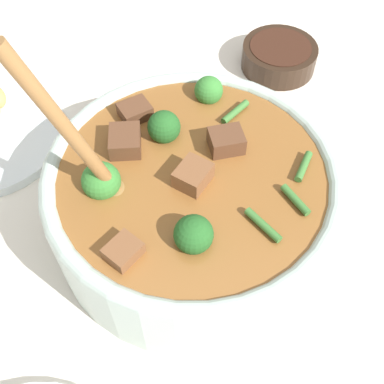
# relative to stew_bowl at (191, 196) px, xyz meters

# --- Properties ---
(ground_plane) EXTENTS (4.00, 4.00, 0.00)m
(ground_plane) POSITION_rel_stew_bowl_xyz_m (-0.00, -0.00, -0.06)
(ground_plane) COLOR silver
(stew_bowl) EXTENTS (0.28, 0.28, 0.26)m
(stew_bowl) POSITION_rel_stew_bowl_xyz_m (0.00, 0.00, 0.00)
(stew_bowl) COLOR #B2C6BC
(stew_bowl) RESTS_ON ground_plane
(condiment_bowl) EXTENTS (0.10, 0.10, 0.03)m
(condiment_bowl) POSITION_rel_stew_bowl_xyz_m (0.25, -0.15, -0.04)
(condiment_bowl) COLOR black
(condiment_bowl) RESTS_ON ground_plane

